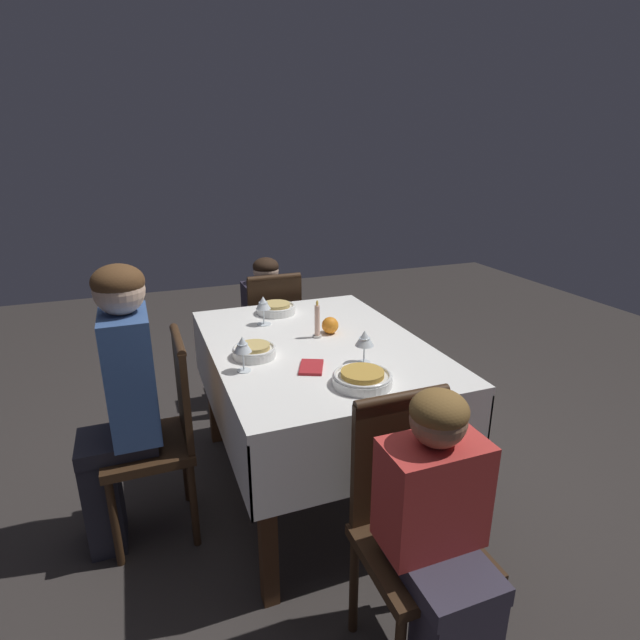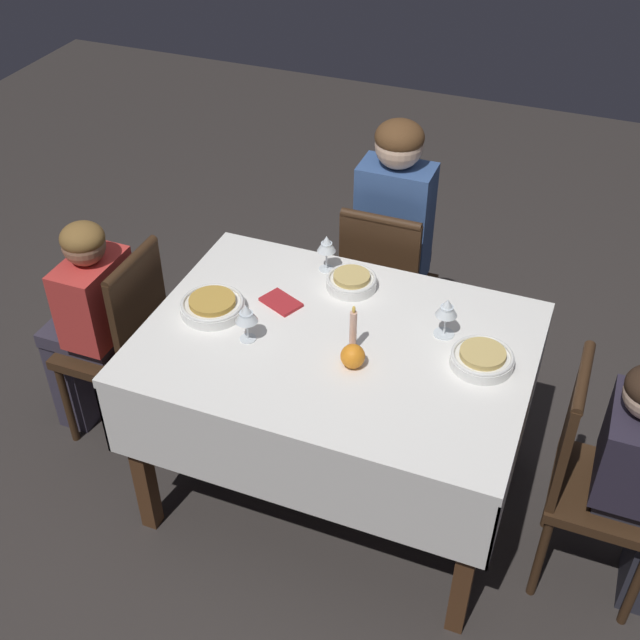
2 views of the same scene
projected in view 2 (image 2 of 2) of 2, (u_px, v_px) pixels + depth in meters
name	position (u px, v px, depth m)	size (l,w,h in m)	color
ground_plane	(334.00, 488.00, 3.19)	(8.00, 8.00, 0.00)	#332D2B
dining_table	(337.00, 363.00, 2.77)	(1.31, 0.95, 0.77)	white
chair_north	(384.00, 287.00, 3.41)	(0.36, 0.36, 0.90)	#382314
chair_west	(123.00, 339.00, 3.14)	(0.36, 0.36, 0.90)	#382314
chair_east	(591.00, 474.00, 2.60)	(0.36, 0.36, 0.90)	#382314
person_adult_denim	(396.00, 233.00, 3.40)	(0.30, 0.34, 1.21)	#282833
person_child_red	(87.00, 319.00, 3.15)	(0.33, 0.30, 1.00)	#383342
bowl_north	(352.00, 281.00, 2.93)	(0.19, 0.19, 0.06)	white
wine_glass_north	(327.00, 245.00, 2.97)	(0.07, 0.07, 0.15)	white
bowl_west	(213.00, 305.00, 2.81)	(0.23, 0.23, 0.06)	white
wine_glass_west	(246.00, 314.00, 2.64)	(0.08, 0.08, 0.14)	white
bowl_east	(482.00, 358.00, 2.59)	(0.21, 0.21, 0.06)	white
wine_glass_east	(447.00, 309.00, 2.66)	(0.07, 0.07, 0.15)	white
candle_centerpiece	(353.00, 333.00, 2.62)	(0.04, 0.04, 0.18)	beige
orange_fruit	(353.00, 356.00, 2.58)	(0.08, 0.08, 0.08)	orange
napkin_red_folded	(281.00, 302.00, 2.86)	(0.17, 0.14, 0.01)	#AD2328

